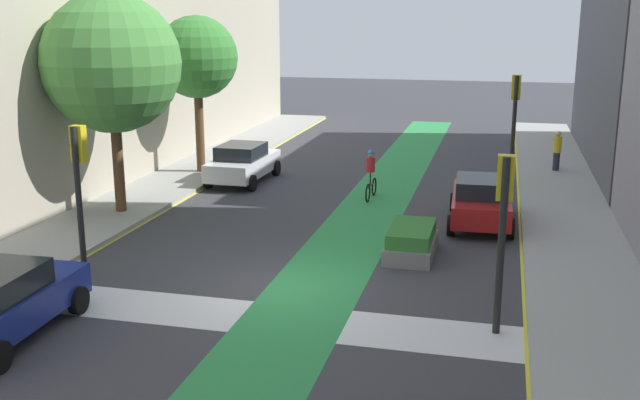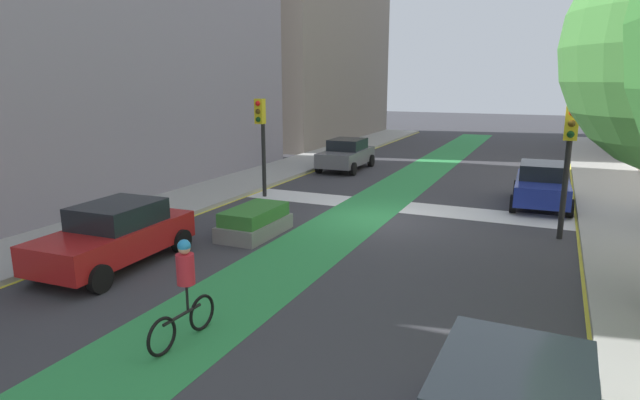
{
  "view_description": "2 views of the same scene",
  "coord_description": "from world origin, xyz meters",
  "views": [
    {
      "loc": [
        5.2,
        -16.73,
        6.68
      ],
      "look_at": [
        0.18,
        3.55,
        1.38
      ],
      "focal_mm": 41.52,
      "sensor_mm": 36.0,
      "label": 1
    },
    {
      "loc": [
        -5.05,
        16.32,
        4.55
      ],
      "look_at": [
        0.94,
        2.89,
        1.18
      ],
      "focal_mm": 29.51,
      "sensor_mm": 36.0,
      "label": 2
    }
  ],
  "objects": [
    {
      "name": "ground_plane",
      "position": [
        0.0,
        0.0,
        0.0
      ],
      "size": [
        120.0,
        120.0,
        0.0
      ],
      "primitive_type": "plane",
      "color": "#38383D"
    },
    {
      "name": "bike_lane_paint",
      "position": [
        0.91,
        0.0,
        0.0
      ],
      "size": [
        2.4,
        60.0,
        0.01
      ],
      "primitive_type": "cube",
      "color": "#2D8C47",
      "rests_on": "ground_plane"
    },
    {
      "name": "crosswalk_band",
      "position": [
        0.0,
        -2.0,
        0.0
      ],
      "size": [
        12.0,
        1.8,
        0.01
      ],
      "primitive_type": "cube",
      "color": "silver",
      "rests_on": "ground_plane"
    },
    {
      "name": "sidewalk_left",
      "position": [
        -7.5,
        0.0,
        0.07
      ],
      "size": [
        3.0,
        60.0,
        0.15
      ],
      "primitive_type": "cube",
      "color": "#9E9E99",
      "rests_on": "ground_plane"
    },
    {
      "name": "curb_stripe_left",
      "position": [
        -6.0,
        0.0,
        0.01
      ],
      "size": [
        0.16,
        60.0,
        0.01
      ],
      "primitive_type": "cube",
      "color": "yellow",
      "rests_on": "ground_plane"
    },
    {
      "name": "sidewalk_right",
      "position": [
        7.5,
        0.0,
        0.07
      ],
      "size": [
        3.0,
        60.0,
        0.15
      ],
      "primitive_type": "cube",
      "color": "#9E9E99",
      "rests_on": "ground_plane"
    },
    {
      "name": "curb_stripe_right",
      "position": [
        6.0,
        0.0,
        0.01
      ],
      "size": [
        0.16,
        60.0,
        0.01
      ],
      "primitive_type": "cube",
      "color": "yellow",
      "rests_on": "ground_plane"
    },
    {
      "name": "traffic_signal_near_right",
      "position": [
        5.34,
        -1.4,
        2.71
      ],
      "size": [
        0.35,
        0.52,
        3.85
      ],
      "color": "black",
      "rests_on": "ground_plane"
    },
    {
      "name": "traffic_signal_near_left",
      "position": [
        -5.45,
        0.09,
        2.72
      ],
      "size": [
        0.35,
        0.52,
        3.86
      ],
      "color": "black",
      "rests_on": "ground_plane"
    },
    {
      "name": "car_grey_right_near",
      "position": [
        4.7,
        -8.88,
        0.8
      ],
      "size": [
        2.11,
        4.24,
        1.57
      ],
      "color": "slate",
      "rests_on": "ground_plane"
    },
    {
      "name": "car_blue_left_near",
      "position": [
        -4.8,
        -4.29,
        0.8
      ],
      "size": [
        2.13,
        4.26,
        1.57
      ],
      "color": "navy",
      "rests_on": "ground_plane"
    },
    {
      "name": "car_red_right_far",
      "position": [
        4.69,
        6.97,
        0.8
      ],
      "size": [
        2.16,
        4.27,
        1.57
      ],
      "color": "#A51919",
      "rests_on": "ground_plane"
    },
    {
      "name": "cyclist_in_lane",
      "position": [
        0.64,
        9.41,
        0.97
      ],
      "size": [
        0.32,
        1.73,
        1.86
      ],
      "color": "black",
      "rests_on": "ground_plane"
    },
    {
      "name": "median_planter",
      "position": [
        2.91,
        3.28,
        0.4
      ],
      "size": [
        1.31,
        2.5,
        0.85
      ],
      "color": "slate",
      "rests_on": "ground_plane"
    }
  ]
}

